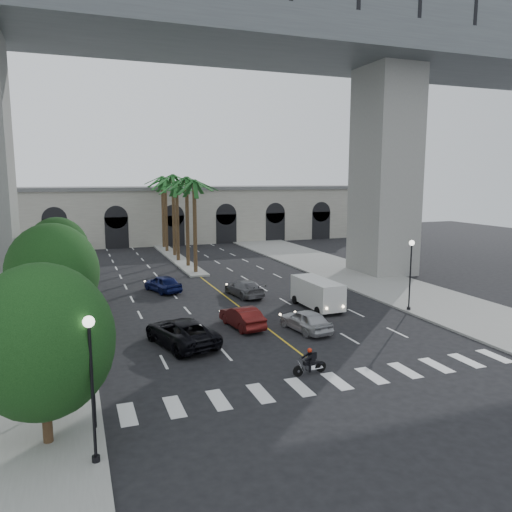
{
  "coord_description": "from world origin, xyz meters",
  "views": [
    {
      "loc": [
        -11.72,
        -21.85,
        9.86
      ],
      "look_at": [
        -1.45,
        6.0,
        5.18
      ],
      "focal_mm": 35.0,
      "sensor_mm": 36.0,
      "label": 1
    }
  ],
  "objects_px": {
    "traffic_signal_near": "(93,370)",
    "traffic_signal_far": "(89,339)",
    "cargo_van": "(317,293)",
    "lamp_post_right": "(411,269)",
    "motorcycle_rider": "(311,362)",
    "lamp_post_left_far": "(80,270)",
    "car_c": "(181,332)",
    "car_b": "(242,317)",
    "pedestrian_a": "(51,352)",
    "car_a": "(306,320)",
    "car_e": "(163,283)",
    "car_d": "(244,288)",
    "lamp_post_left_near": "(92,377)",
    "pedestrian_b": "(62,340)"
  },
  "relations": [
    {
      "from": "lamp_post_left_far",
      "to": "car_a",
      "type": "distance_m",
      "value": 16.81
    },
    {
      "from": "car_b",
      "to": "lamp_post_left_far",
      "type": "bearing_deg",
      "value": -44.5
    },
    {
      "from": "traffic_signal_far",
      "to": "car_a",
      "type": "relative_size",
      "value": 0.86
    },
    {
      "from": "car_d",
      "to": "car_c",
      "type": "bearing_deg",
      "value": 46.03
    },
    {
      "from": "motorcycle_rider",
      "to": "car_b",
      "type": "height_order",
      "value": "car_b"
    },
    {
      "from": "motorcycle_rider",
      "to": "car_e",
      "type": "relative_size",
      "value": 0.44
    },
    {
      "from": "car_c",
      "to": "cargo_van",
      "type": "bearing_deg",
      "value": -172.91
    },
    {
      "from": "car_a",
      "to": "car_e",
      "type": "height_order",
      "value": "car_e"
    },
    {
      "from": "lamp_post_right",
      "to": "pedestrian_a",
      "type": "bearing_deg",
      "value": -172.36
    },
    {
      "from": "car_d",
      "to": "cargo_van",
      "type": "xyz_separation_m",
      "value": [
        3.9,
        -5.73,
        0.55
      ]
    },
    {
      "from": "traffic_signal_far",
      "to": "lamp_post_left_far",
      "type": "bearing_deg",
      "value": 90.4
    },
    {
      "from": "motorcycle_rider",
      "to": "lamp_post_left_near",
      "type": "bearing_deg",
      "value": -161.6
    },
    {
      "from": "traffic_signal_far",
      "to": "pedestrian_a",
      "type": "distance_m",
      "value": 3.97
    },
    {
      "from": "lamp_post_left_far",
      "to": "car_b",
      "type": "relative_size",
      "value": 1.24
    },
    {
      "from": "car_c",
      "to": "pedestrian_b",
      "type": "distance_m",
      "value": 6.58
    },
    {
      "from": "lamp_post_left_near",
      "to": "cargo_van",
      "type": "height_order",
      "value": "lamp_post_left_near"
    },
    {
      "from": "lamp_post_left_far",
      "to": "traffic_signal_far",
      "type": "relative_size",
      "value": 1.47
    },
    {
      "from": "lamp_post_left_near",
      "to": "car_c",
      "type": "xyz_separation_m",
      "value": [
        5.38,
        11.43,
        -2.42
      ]
    },
    {
      "from": "traffic_signal_near",
      "to": "motorcycle_rider",
      "type": "bearing_deg",
      "value": 12.18
    },
    {
      "from": "car_a",
      "to": "car_c",
      "type": "height_order",
      "value": "car_c"
    },
    {
      "from": "traffic_signal_near",
      "to": "cargo_van",
      "type": "relative_size",
      "value": 0.69
    },
    {
      "from": "car_c",
      "to": "pedestrian_a",
      "type": "height_order",
      "value": "pedestrian_a"
    },
    {
      "from": "lamp_post_left_near",
      "to": "lamp_post_left_far",
      "type": "distance_m",
      "value": 21.0
    },
    {
      "from": "traffic_signal_far",
      "to": "car_c",
      "type": "xyz_separation_m",
      "value": [
        5.28,
        4.93,
        -1.71
      ]
    },
    {
      "from": "lamp_post_left_near",
      "to": "cargo_van",
      "type": "bearing_deg",
      "value": 43.79
    },
    {
      "from": "pedestrian_a",
      "to": "lamp_post_left_far",
      "type": "bearing_deg",
      "value": 57.77
    },
    {
      "from": "lamp_post_left_near",
      "to": "traffic_signal_far",
      "type": "xyz_separation_m",
      "value": [
        0.1,
        6.5,
        -0.71
      ]
    },
    {
      "from": "car_c",
      "to": "traffic_signal_near",
      "type": "bearing_deg",
      "value": 44.29
    },
    {
      "from": "cargo_van",
      "to": "car_b",
      "type": "bearing_deg",
      "value": -161.21
    },
    {
      "from": "lamp_post_left_far",
      "to": "car_e",
      "type": "height_order",
      "value": "lamp_post_left_far"
    },
    {
      "from": "car_a",
      "to": "car_e",
      "type": "relative_size",
      "value": 0.97
    },
    {
      "from": "lamp_post_left_near",
      "to": "car_c",
      "type": "height_order",
      "value": "lamp_post_left_near"
    },
    {
      "from": "lamp_post_left_far",
      "to": "car_c",
      "type": "bearing_deg",
      "value": -60.66
    },
    {
      "from": "lamp_post_right",
      "to": "motorcycle_rider",
      "type": "height_order",
      "value": "lamp_post_right"
    },
    {
      "from": "lamp_post_right",
      "to": "pedestrian_b",
      "type": "bearing_deg",
      "value": -176.38
    },
    {
      "from": "traffic_signal_far",
      "to": "pedestrian_a",
      "type": "height_order",
      "value": "traffic_signal_far"
    },
    {
      "from": "lamp_post_right",
      "to": "car_c",
      "type": "relative_size",
      "value": 0.92
    },
    {
      "from": "car_b",
      "to": "pedestrian_b",
      "type": "height_order",
      "value": "pedestrian_b"
    },
    {
      "from": "car_d",
      "to": "cargo_van",
      "type": "distance_m",
      "value": 6.95
    },
    {
      "from": "motorcycle_rider",
      "to": "car_a",
      "type": "height_order",
      "value": "car_a"
    },
    {
      "from": "lamp_post_left_near",
      "to": "traffic_signal_near",
      "type": "relative_size",
      "value": 1.47
    },
    {
      "from": "traffic_signal_far",
      "to": "car_c",
      "type": "relative_size",
      "value": 0.63
    },
    {
      "from": "traffic_signal_near",
      "to": "traffic_signal_far",
      "type": "bearing_deg",
      "value": 90.0
    },
    {
      "from": "car_a",
      "to": "car_b",
      "type": "xyz_separation_m",
      "value": [
        -3.62,
        2.2,
        -0.01
      ]
    },
    {
      "from": "car_b",
      "to": "cargo_van",
      "type": "bearing_deg",
      "value": -167.06
    },
    {
      "from": "lamp_post_left_far",
      "to": "cargo_van",
      "type": "bearing_deg",
      "value": -16.24
    },
    {
      "from": "lamp_post_left_near",
      "to": "traffic_signal_near",
      "type": "bearing_deg",
      "value": 87.71
    },
    {
      "from": "cargo_van",
      "to": "car_a",
      "type": "bearing_deg",
      "value": -126.14
    },
    {
      "from": "traffic_signal_near",
      "to": "car_d",
      "type": "height_order",
      "value": "traffic_signal_near"
    },
    {
      "from": "car_c",
      "to": "pedestrian_b",
      "type": "height_order",
      "value": "pedestrian_b"
    }
  ]
}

